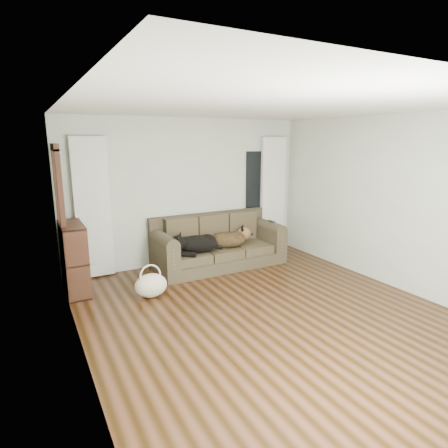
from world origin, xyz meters
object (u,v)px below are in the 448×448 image
sofa (219,241)px  tote_bag (151,286)px  dog_shepherd (230,239)px  dog_black_lab (195,245)px  bookshelf (74,260)px

sofa → tote_bag: size_ratio=4.90×
dog_shepherd → tote_bag: bearing=37.3°
sofa → tote_bag: bearing=-153.5°
dog_black_lab → tote_bag: size_ratio=1.46×
sofa → bookshelf: size_ratio=2.22×
tote_bag → dog_shepherd: bearing=22.0°
dog_black_lab → tote_bag: 1.24m
sofa → dog_black_lab: bearing=-168.7°
sofa → dog_black_lab: size_ratio=3.35×
dog_black_lab → bookshelf: bookshelf is taller
bookshelf → dog_shepherd: bearing=6.1°
bookshelf → sofa: bearing=7.6°
dog_shepherd → dog_black_lab: bearing=18.1°
sofa → bookshelf: 2.43m
dog_black_lab → dog_shepherd: 0.70m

